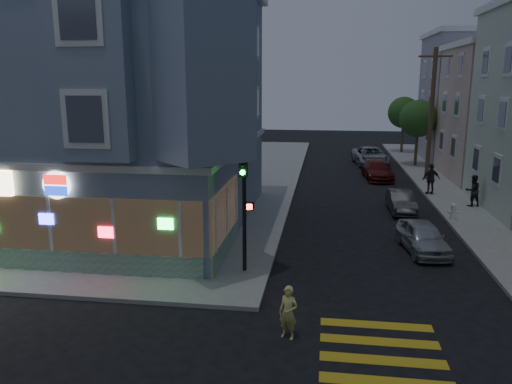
% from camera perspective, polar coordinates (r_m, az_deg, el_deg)
% --- Properties ---
extents(ground, '(120.00, 120.00, 0.00)m').
position_cam_1_polar(ground, '(14.75, -12.90, -15.92)').
color(ground, black).
rests_on(ground, ground).
extents(sidewalk_nw, '(33.00, 42.00, 0.15)m').
position_cam_1_polar(sidewalk_nw, '(40.17, -19.36, 2.04)').
color(sidewalk_nw, gray).
rests_on(sidewalk_nw, ground).
extents(corner_building, '(14.60, 14.60, 11.40)m').
position_cam_1_polar(corner_building, '(25.50, -17.51, 9.47)').
color(corner_building, gray).
rests_on(corner_building, sidewalk_nw).
extents(row_house_d, '(12.00, 8.60, 10.50)m').
position_cam_1_polar(row_house_d, '(48.32, 26.03, 9.52)').
color(row_house_d, gray).
rests_on(row_house_d, sidewalk_ne).
extents(utility_pole, '(2.20, 0.30, 9.00)m').
position_cam_1_polar(utility_pole, '(36.79, 19.39, 8.55)').
color(utility_pole, '#4C3826').
rests_on(utility_pole, sidewalk_ne).
extents(street_tree_near, '(3.00, 3.00, 5.30)m').
position_cam_1_polar(street_tree_near, '(42.77, 18.05, 7.96)').
color(street_tree_near, '#4C3826').
rests_on(street_tree_near, sidewalk_ne).
extents(street_tree_far, '(3.00, 3.00, 5.30)m').
position_cam_1_polar(street_tree_far, '(50.65, 16.53, 8.69)').
color(street_tree_far, '#4C3826').
rests_on(street_tree_far, sidewalk_ne).
extents(running_child, '(0.65, 0.54, 1.51)m').
position_cam_1_polar(running_child, '(14.08, 3.72, -13.58)').
color(running_child, '#D8D16E').
rests_on(running_child, ground).
extents(pedestrian_a, '(0.99, 0.86, 1.75)m').
position_cam_1_polar(pedestrian_a, '(30.02, 23.53, 0.15)').
color(pedestrian_a, black).
rests_on(pedestrian_a, sidewalk_ne).
extents(pedestrian_b, '(1.18, 0.73, 1.88)m').
position_cam_1_polar(pedestrian_b, '(32.24, 19.37, 1.40)').
color(pedestrian_b, '#26242D').
rests_on(pedestrian_b, sidewalk_ne).
extents(parked_car_a, '(1.99, 3.91, 1.27)m').
position_cam_1_polar(parked_car_a, '(21.85, 18.51, -4.89)').
color(parked_car_a, '#A8AAB0').
rests_on(parked_car_a, ground).
extents(parked_car_b, '(1.32, 3.56, 1.16)m').
position_cam_1_polar(parked_car_b, '(28.01, 16.24, -1.06)').
color(parked_car_b, '#353739').
rests_on(parked_car_b, ground).
extents(parked_car_c, '(2.20, 4.61, 1.30)m').
position_cam_1_polar(parked_car_c, '(36.94, 13.70, 2.43)').
color(parked_car_c, '#5C1515').
rests_on(parked_car_c, ground).
extents(parked_car_d, '(3.10, 5.66, 1.50)m').
position_cam_1_polar(parked_car_d, '(43.08, 12.93, 4.02)').
color(parked_car_d, '#9BA1A6').
rests_on(parked_car_d, ground).
extents(traffic_signal, '(0.52, 0.51, 4.51)m').
position_cam_1_polar(traffic_signal, '(17.56, -1.36, 0.24)').
color(traffic_signal, black).
rests_on(traffic_signal, sidewalk_nw).
extents(fire_hydrant, '(0.48, 0.28, 0.84)m').
position_cam_1_polar(fire_hydrant, '(26.84, 21.61, -2.02)').
color(fire_hydrant, white).
rests_on(fire_hydrant, sidewalk_ne).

